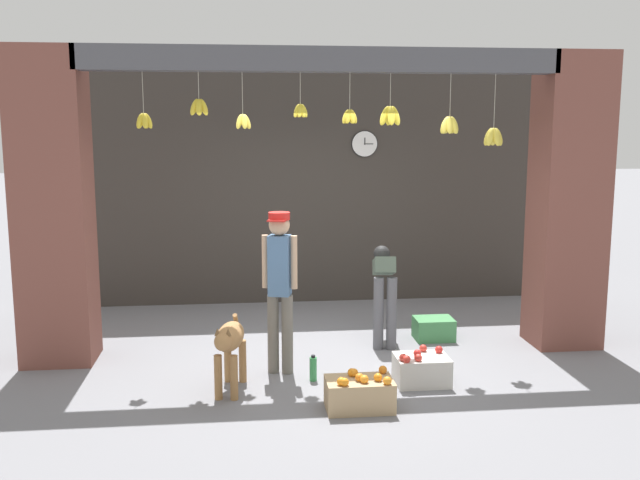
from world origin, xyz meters
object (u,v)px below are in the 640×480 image
object	(u,v)px
worker_stooping	(384,283)
fruit_crate_apples	(421,369)
dog	(230,342)
shopkeeper	(280,281)
water_bottle	(313,369)
produce_box_green	(434,329)
wall_clock	(365,144)
fruit_crate_oranges	(360,393)

from	to	relation	value
worker_stooping	fruit_crate_apples	xyz separation A→B (m)	(0.11, -1.27, -0.54)
dog	worker_stooping	world-z (taller)	worker_stooping
shopkeeper	water_bottle	distance (m)	0.89
produce_box_green	wall_clock	distance (m)	2.79
shopkeeper	wall_clock	distance (m)	3.29
dog	produce_box_green	bearing A→B (deg)	131.02
dog	fruit_crate_apples	size ratio (longest dim) A/B	1.72
fruit_crate_oranges	wall_clock	bearing A→B (deg)	79.94
fruit_crate_apples	wall_clock	bearing A→B (deg)	90.12
fruit_crate_oranges	fruit_crate_apples	bearing A→B (deg)	38.60
fruit_crate_oranges	produce_box_green	distance (m)	2.21
worker_stooping	produce_box_green	distance (m)	0.81
worker_stooping	wall_clock	distance (m)	2.43
produce_box_green	dog	bearing A→B (deg)	-148.80
worker_stooping	water_bottle	distance (m)	1.51
water_bottle	wall_clock	bearing A→B (deg)	71.92
produce_box_green	water_bottle	size ratio (longest dim) A/B	1.71
water_bottle	wall_clock	distance (m)	3.77
dog	produce_box_green	size ratio (longest dim) A/B	1.97
dog	fruit_crate_oranges	size ratio (longest dim) A/B	1.49
dog	produce_box_green	xyz separation A→B (m)	(2.25, 1.36, -0.34)
shopkeeper	fruit_crate_oranges	bearing A→B (deg)	137.82
dog	fruit_crate_apples	bearing A→B (deg)	100.35
shopkeeper	produce_box_green	world-z (taller)	shopkeeper
produce_box_green	shopkeeper	bearing A→B (deg)	-152.98
water_bottle	fruit_crate_apples	bearing A→B (deg)	-10.26
worker_stooping	water_bottle	xyz separation A→B (m)	(-0.89, -1.09, -0.56)
water_bottle	dog	bearing A→B (deg)	-165.69
produce_box_green	wall_clock	world-z (taller)	wall_clock
worker_stooping	wall_clock	bearing A→B (deg)	94.12
worker_stooping	fruit_crate_oranges	xyz separation A→B (m)	(-0.56, -1.80, -0.54)
worker_stooping	fruit_crate_apples	size ratio (longest dim) A/B	2.08
shopkeeper	fruit_crate_apples	distance (m)	1.57
fruit_crate_oranges	wall_clock	xyz separation A→B (m)	(0.67, 3.75, 2.00)
fruit_crate_apples	water_bottle	distance (m)	1.01
produce_box_green	water_bottle	xyz separation A→B (m)	(-1.48, -1.17, -0.00)
worker_stooping	wall_clock	size ratio (longest dim) A/B	2.88
water_bottle	wall_clock	size ratio (longest dim) A/B	0.71
fruit_crate_apples	worker_stooping	bearing A→B (deg)	94.97
fruit_crate_oranges	dog	bearing A→B (deg)	154.65
fruit_crate_oranges	produce_box_green	world-z (taller)	fruit_crate_oranges
dog	fruit_crate_apples	distance (m)	1.80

